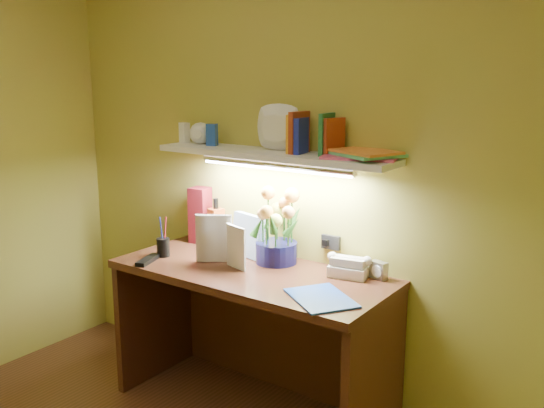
# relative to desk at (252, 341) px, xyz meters

# --- Properties ---
(desk) EXTENTS (1.40, 0.60, 0.75)m
(desk) POSITION_rel_desk_xyz_m (0.00, 0.00, 0.00)
(desk) COLOR #3B1810
(desk) RESTS_ON ground
(flower_bouquet) EXTENTS (0.29, 0.29, 0.37)m
(flower_bouquet) POSITION_rel_desk_xyz_m (0.03, 0.17, 0.56)
(flower_bouquet) COLOR #0F0F3D
(flower_bouquet) RESTS_ON desk
(telephone) EXTENTS (0.20, 0.17, 0.11)m
(telephone) POSITION_rel_desk_xyz_m (0.43, 0.20, 0.43)
(telephone) COLOR white
(telephone) RESTS_ON desk
(desk_clock) EXTENTS (0.09, 0.06, 0.08)m
(desk_clock) POSITION_rel_desk_xyz_m (0.56, 0.25, 0.42)
(desk_clock) COLOR #B1B2B6
(desk_clock) RESTS_ON desk
(whisky_bottle) EXTENTS (0.09, 0.09, 0.27)m
(whisky_bottle) POSITION_rel_desk_xyz_m (-0.42, 0.24, 0.51)
(whisky_bottle) COLOR #C3521E
(whisky_bottle) RESTS_ON desk
(whisky_box) EXTENTS (0.12, 0.12, 0.32)m
(whisky_box) POSITION_rel_desk_xyz_m (-0.54, 0.23, 0.53)
(whisky_box) COLOR #5E1016
(whisky_box) RESTS_ON desk
(pen_cup) EXTENTS (0.09, 0.09, 0.16)m
(pen_cup) POSITION_rel_desk_xyz_m (-0.51, -0.08, 0.46)
(pen_cup) COLOR black
(pen_cup) RESTS_ON desk
(art_card) EXTENTS (0.23, 0.10, 0.22)m
(art_card) POSITION_rel_desk_xyz_m (-0.15, 0.18, 0.49)
(art_card) COLOR white
(art_card) RESTS_ON desk
(tv_remote) EXTENTS (0.11, 0.19, 0.02)m
(tv_remote) POSITION_rel_desk_xyz_m (-0.51, -0.20, 0.39)
(tv_remote) COLOR black
(tv_remote) RESTS_ON desk
(blue_folder) EXTENTS (0.38, 0.36, 0.01)m
(blue_folder) POSITION_rel_desk_xyz_m (0.48, -0.14, 0.38)
(blue_folder) COLOR blue
(blue_folder) RESTS_ON desk
(desk_book_a) EXTENTS (0.17, 0.11, 0.25)m
(desk_book_a) POSITION_rel_desk_xyz_m (-0.31, -0.06, 0.50)
(desk_book_a) COLOR beige
(desk_book_a) RESTS_ON desk
(desk_book_b) EXTENTS (0.15, 0.06, 0.21)m
(desk_book_b) POSITION_rel_desk_xyz_m (-0.16, 0.01, 0.48)
(desk_book_b) COLOR white
(desk_book_b) RESTS_ON desk
(wall_shelf) EXTENTS (1.33, 0.37, 0.23)m
(wall_shelf) POSITION_rel_desk_xyz_m (0.04, 0.18, 0.96)
(wall_shelf) COLOR white
(wall_shelf) RESTS_ON ground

